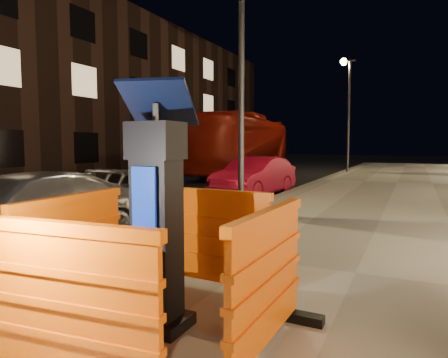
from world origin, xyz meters
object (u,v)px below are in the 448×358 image
at_px(car_silver, 19,257).
at_px(car_red, 255,196).
at_px(parking_kiosk, 157,215).
at_px(bus_doubledecker, 244,175).
at_px(barrier_front, 67,308).
at_px(barrier_kerbside, 72,251).
at_px(barrier_back, 211,240).
at_px(barrier_bldgside, 268,282).

bearing_deg(car_silver, car_red, 91.24).
height_order(parking_kiosk, bus_doubledecker, parking_kiosk).
xyz_separation_m(barrier_front, car_silver, (-3.34, 2.18, -0.68)).
distance_m(barrier_kerbside, car_silver, 2.77).
distance_m(parking_kiosk, barrier_back, 1.04).
distance_m(barrier_kerbside, barrier_bldgside, 1.90).
relative_size(car_silver, car_red, 1.11).
relative_size(barrier_bldgside, bus_doubledecker, 0.12).
xyz_separation_m(parking_kiosk, car_silver, (-3.34, 1.23, -1.09)).
distance_m(parking_kiosk, barrier_front, 1.04).
distance_m(car_silver, bus_doubledecker, 16.55).
height_order(barrier_kerbside, bus_doubledecker, bus_doubledecker).
height_order(car_silver, bus_doubledecker, bus_doubledecker).
distance_m(barrier_bldgside, car_red, 9.96).
distance_m(barrier_front, barrier_back, 1.90).
relative_size(parking_kiosk, barrier_bldgside, 1.40).
height_order(parking_kiosk, barrier_bldgside, parking_kiosk).
bearing_deg(barrier_front, car_red, 99.44).
bearing_deg(car_silver, parking_kiosk, -14.56).
bearing_deg(car_red, barrier_back, -66.73).
bearing_deg(barrier_kerbside, parking_kiosk, -92.49).
xyz_separation_m(barrier_bldgside, car_red, (-3.67, 9.24, -0.68)).
relative_size(parking_kiosk, barrier_back, 1.40).
distance_m(barrier_front, bus_doubledecker, 19.55).
distance_m(barrier_front, barrier_kerbside, 1.34).
bearing_deg(barrier_bldgside, bus_doubledecker, 24.69).
distance_m(parking_kiosk, bus_doubledecker, 18.68).
bearing_deg(barrier_back, parking_kiosk, -87.49).
bearing_deg(barrier_bldgside, barrier_kerbside, 91.51).
distance_m(barrier_front, car_red, 10.56).
xyz_separation_m(barrier_kerbside, car_silver, (-2.39, 1.23, -0.68)).
bearing_deg(bus_doubledecker, parking_kiosk, -76.72).
xyz_separation_m(barrier_bldgside, bus_doubledecker, (-7.48, 17.47, -0.68)).
relative_size(barrier_back, barrier_kerbside, 1.00).
xyz_separation_m(car_silver, car_red, (0.62, 8.00, 0.00)).
bearing_deg(car_silver, bus_doubledecker, 106.82).
xyz_separation_m(barrier_front, car_red, (-2.72, 10.19, -0.68)).
relative_size(barrier_front, barrier_back, 1.00).
relative_size(barrier_kerbside, bus_doubledecker, 0.12).
bearing_deg(barrier_front, barrier_bldgside, 39.51).
relative_size(barrier_kerbside, barrier_bldgside, 1.00).
xyz_separation_m(barrier_kerbside, car_red, (-1.77, 9.24, -0.68)).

